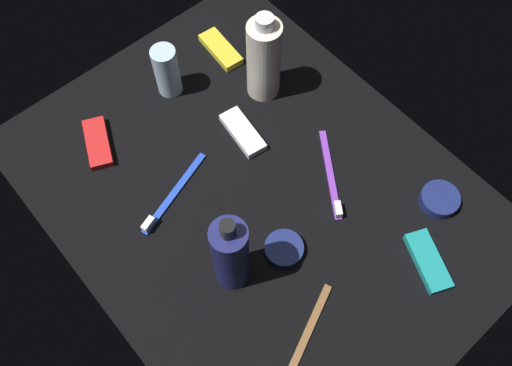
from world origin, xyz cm
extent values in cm
cube|color=black|center=(0.00, 0.00, -0.60)|extent=(84.00, 64.00, 1.20)
cylinder|color=navy|center=(-8.90, 12.74, 8.75)|extent=(5.59, 5.59, 17.50)
cylinder|color=black|center=(-8.90, 12.74, 18.90)|extent=(2.20, 2.20, 2.80)
cylinder|color=silver|center=(15.84, -15.69, 8.40)|extent=(6.29, 6.29, 16.80)
cylinder|color=silver|center=(15.84, -15.69, 17.90)|extent=(3.20, 3.20, 2.20)
cylinder|color=silver|center=(27.75, -2.12, 5.34)|extent=(4.67, 4.67, 10.68)
cube|color=purple|center=(-6.23, -12.13, 0.45)|extent=(15.36, 11.42, 0.90)
cube|color=white|center=(-12.34, -7.78, 1.50)|extent=(2.76, 2.40, 1.20)
cube|color=brown|center=(-24.11, 10.83, 0.45)|extent=(8.04, 17.08, 0.90)
cube|color=blue|center=(9.02, 11.07, 0.45)|extent=(6.69, 17.49, 0.90)
cube|color=white|center=(6.71, 18.20, 1.50)|extent=(1.85, 2.81, 1.20)
cube|color=white|center=(10.46, -5.87, 0.75)|extent=(10.86, 5.44, 1.50)
cube|color=teal|center=(-28.50, -12.52, 0.75)|extent=(11.13, 7.85, 1.50)
cube|color=yellow|center=(28.44, -15.34, 0.75)|extent=(10.74, 4.99, 1.50)
cube|color=red|center=(26.11, 15.66, 0.75)|extent=(11.13, 7.90, 1.50)
cylinder|color=navy|center=(-22.49, -22.40, 1.06)|extent=(6.73, 6.73, 2.13)
cylinder|color=navy|center=(-11.42, 3.81, 0.78)|extent=(6.53, 6.53, 1.57)
camera|label=1|loc=(-31.66, 27.63, 84.84)|focal=37.73mm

